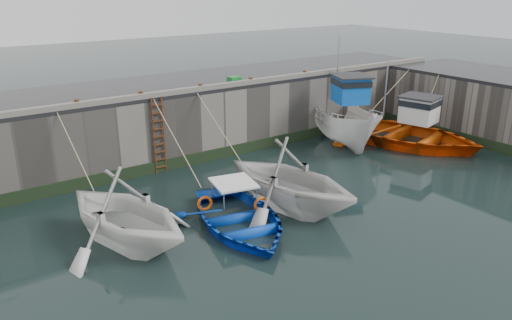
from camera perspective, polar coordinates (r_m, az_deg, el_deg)
ground at (r=15.00m, az=13.26°, el=-10.99°), size 120.00×120.00×0.00m
quay_back at (r=23.84m, az=-9.27°, el=4.82°), size 30.00×5.00×3.00m
road_back at (r=23.49m, az=-9.48°, el=8.54°), size 30.00×5.00×0.16m
kerb_back at (r=21.40m, az=-6.70°, el=8.08°), size 30.00×0.30×0.20m
algae_back at (r=22.04m, az=-6.15°, el=0.32°), size 30.00×0.08×0.50m
ladder at (r=20.74m, az=-11.05°, el=2.72°), size 0.51×0.08×3.20m
boat_near_white at (r=15.95m, az=-14.52°, el=-9.14°), size 5.64×6.11×2.67m
boat_near_white_rope at (r=19.18m, az=-18.62°, el=-4.49°), size 0.04×3.60×3.10m
boat_near_blue at (r=16.42m, az=-1.89°, el=-7.58°), size 4.68×5.81×1.06m
boat_near_blue_rope at (r=19.82m, az=-8.73°, el=-2.85°), size 0.04×4.41×3.10m
boat_near_blacktrim at (r=17.73m, az=3.73°, el=-5.45°), size 5.74×6.28×2.81m
boat_near_blacktrim_rope at (r=20.88m, az=-3.47°, el=-1.45°), size 0.04×4.25×3.10m
boat_far_white at (r=24.95m, az=10.02°, el=4.38°), size 4.75×6.89×5.49m
boat_far_orange at (r=25.53m, az=16.69°, el=2.89°), size 7.03×8.53×4.54m
fish_crate at (r=22.85m, az=-2.52°, el=9.10°), size 0.59×0.49×0.33m
bollard_a at (r=19.66m, az=-19.78°, el=6.14°), size 0.18×0.18×0.28m
bollard_b at (r=20.43m, az=-13.04°, el=7.28°), size 0.18×0.18×0.28m
bollard_c at (r=21.57m, az=-6.36°, el=8.30°), size 0.18×0.18×0.28m
bollard_d at (r=22.91m, az=-0.61°, el=9.09°), size 0.18×0.18×0.28m
bollard_e at (r=24.84m, az=5.57°, el=9.83°), size 0.18×0.18×0.28m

